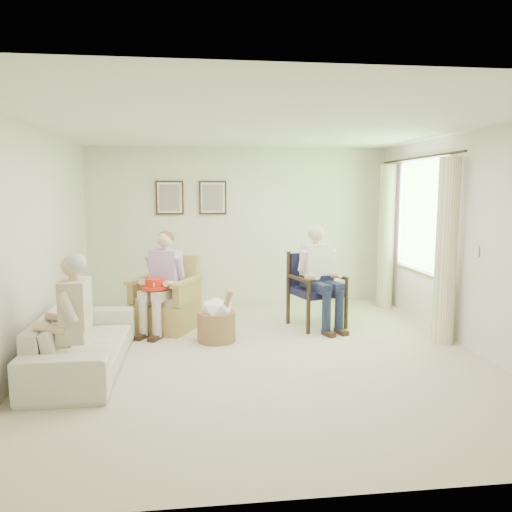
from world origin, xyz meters
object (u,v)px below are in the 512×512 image
wood_armchair (315,286)px  person_dark (319,269)px  person_sofa (70,314)px  red_hat (155,285)px  hatbox (217,320)px  person_wicker (164,275)px  wicker_armchair (166,306)px  sofa (84,340)px

wood_armchair → person_dark: (0.00, -0.17, 0.27)m
wood_armchair → person_sofa: (-2.88, -1.92, 0.17)m
red_hat → hatbox: 0.95m
person_wicker → hatbox: (0.67, -0.53, -0.49)m
person_dark → wood_armchair: bearing=72.2°
wicker_armchair → wood_armchair: 2.11m
wicker_armchair → person_dark: bearing=20.4°
sofa → person_wicker: person_wicker is taller
person_wicker → person_dark: person_dark is taller
wicker_armchair → hatbox: bearing=-18.4°
sofa → hatbox: (1.46, 0.79, -0.03)m
sofa → person_sofa: (-0.00, -0.51, 0.42)m
red_hat → sofa: bearing=-120.5°
wood_armchair → person_wicker: person_wicker is taller
sofa → hatbox: 1.66m
person_wicker → red_hat: (-0.11, -0.18, -0.09)m
person_sofa → red_hat: bearing=157.4°
person_dark → red_hat: person_dark is taller
wood_armchair → sofa: 3.22m
person_wicker → wood_armchair: bearing=28.6°
person_wicker → person_dark: (2.10, -0.07, 0.05)m
sofa → person_wicker: (0.78, 1.32, 0.47)m
person_sofa → hatbox: bearing=131.3°
wicker_armchair → red_hat: 0.49m
person_sofa → hatbox: (1.46, 1.30, -0.45)m
wicker_armchair → person_sofa: size_ratio=0.78×
wicker_armchair → person_wicker: bearing=-64.0°
wood_armchair → hatbox: (-1.42, -0.62, -0.28)m
wood_armchair → person_sofa: bearing=-164.1°
wicker_armchair → person_dark: person_dark is taller
sofa → person_dark: (2.88, 1.24, 0.51)m
person_wicker → person_sofa: 1.99m
hatbox → wicker_armchair: bearing=135.6°
hatbox → person_sofa: bearing=-138.3°
person_dark → sofa: bearing=-174.5°
wicker_armchair → wood_armchair: (2.10, -0.04, 0.24)m
sofa → person_dark: 3.18m
wood_armchair → red_hat: (-2.21, -0.27, 0.12)m
wood_armchair → red_hat: 2.23m
red_hat → hatbox: bearing=-23.7°
person_sofa → wood_armchair: bearing=123.2°
person_sofa → person_dark: bearing=120.9°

